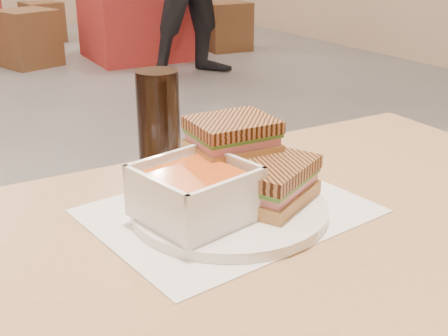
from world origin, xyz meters
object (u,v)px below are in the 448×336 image
panini_lower (267,181)px  bg_chair_2r (43,22)px  bg_chair_1r (226,26)px  soup_bowl (195,194)px  bg_chair_1l (28,38)px  plate (230,209)px  bg_table_1 (135,17)px  cola_glass (158,116)px  main_table (238,323)px

panini_lower → bg_chair_2r: 6.12m
panini_lower → bg_chair_1r: bearing=58.6°
panini_lower → bg_chair_1r: (2.75, 4.51, -0.56)m
panini_lower → soup_bowl: bearing=175.6°
bg_chair_1l → bg_chair_1r: bg_chair_1l is taller
soup_bowl → bg_chair_1r: size_ratio=0.33×
plate → panini_lower: (0.05, -0.02, 0.04)m
bg_table_1 → panini_lower: bearing=-111.4°
panini_lower → bg_chair_1r: panini_lower is taller
plate → bg_chair_1l: size_ratio=0.51×
bg_table_1 → cola_glass: bearing=-113.0°
main_table → bg_table_1: (1.89, 4.67, -0.26)m
soup_bowl → cola_glass: size_ratio=1.00×
bg_chair_1r → bg_chair_2r: bearing=134.9°
main_table → bg_table_1: 5.04m
main_table → plate: (0.04, 0.08, 0.12)m
panini_lower → bg_chair_2r: bearing=77.6°
panini_lower → bg_chair_1l: bearing=79.9°
panini_lower → cola_glass: bearing=98.0°
main_table → bg_chair_2r: bearing=76.9°
soup_bowl → bg_chair_1r: soup_bowl is taller
soup_bowl → bg_chair_1l: 4.89m
plate → cola_glass: 0.26m
soup_bowl → bg_chair_1l: size_ratio=0.29×
plate → panini_lower: bearing=-16.6°
main_table → soup_bowl: (-0.02, 0.08, 0.16)m
main_table → bg_table_1: bearing=67.9°
soup_bowl → cola_glass: 0.27m
bg_chair_1r → bg_chair_2r: 2.03m
plate → soup_bowl: (-0.06, -0.01, 0.04)m
panini_lower → bg_table_1: bearing=68.6°
soup_bowl → bg_table_1: size_ratio=0.17×
cola_glass → bg_chair_1l: 4.63m
bg_chair_2r → cola_glass: bearing=-103.4°
main_table → cola_glass: cola_glass is taller
main_table → bg_chair_1l: (0.94, 4.84, -0.39)m
soup_bowl → bg_chair_1r: 5.36m
bg_table_1 → bg_chair_2r: 1.45m
cola_glass → bg_chair_2r: 5.87m
bg_chair_1l → bg_chair_2r: bearing=68.6°
main_table → bg_chair_1r: main_table is taller
bg_chair_1r → soup_bowl: bearing=-122.4°
bg_chair_1l → bg_chair_2r: (0.46, 1.18, -0.03)m
bg_chair_2r → plate: bearing=-103.0°
bg_chair_1r → cola_glass: bearing=-123.3°
main_table → bg_chair_2r: 6.19m
bg_table_1 → bg_chair_1l: (-0.95, 0.17, -0.13)m
bg_table_1 → bg_chair_2r: (-0.49, 1.35, -0.17)m
bg_chair_1l → bg_chair_1r: (1.90, -0.26, -0.01)m
main_table → bg_chair_1l: size_ratio=2.27×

